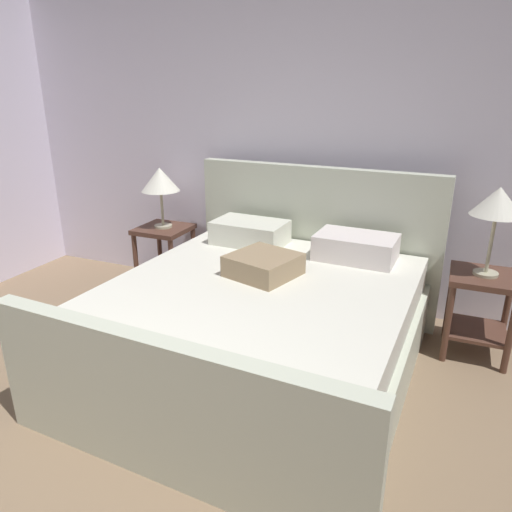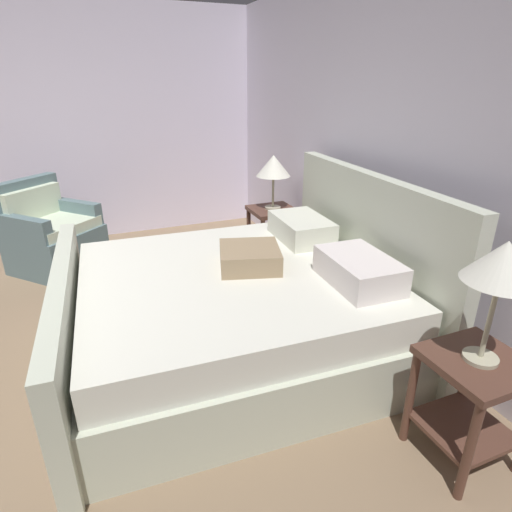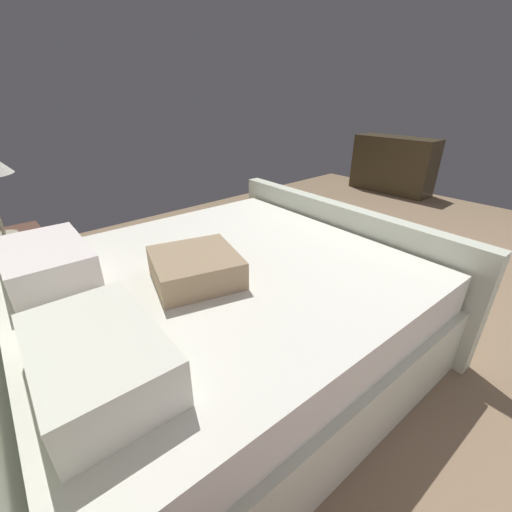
% 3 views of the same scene
% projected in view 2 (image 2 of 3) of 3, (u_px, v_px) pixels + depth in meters
% --- Properties ---
extents(wall_back, '(5.70, 0.12, 2.61)m').
position_uv_depth(wall_back, '(392.00, 154.00, 3.11)').
color(wall_back, silver).
rests_on(wall_back, ground).
extents(bed, '(2.10, 2.28, 1.21)m').
position_uv_depth(bed, '(239.00, 306.00, 2.96)').
color(bed, beige).
rests_on(bed, ground).
extents(nightstand_right, '(0.44, 0.44, 0.60)m').
position_uv_depth(nightstand_right, '(471.00, 393.00, 2.07)').
color(nightstand_right, '#543428').
rests_on(nightstand_right, ground).
extents(table_lamp_right, '(0.33, 0.33, 0.60)m').
position_uv_depth(table_lamp_right, '(503.00, 265.00, 1.80)').
color(table_lamp_right, '#B7B293').
rests_on(table_lamp_right, nightstand_right).
extents(nightstand_left, '(0.44, 0.44, 0.60)m').
position_uv_depth(nightstand_left, '(272.00, 227.00, 4.36)').
color(nightstand_left, '#543428').
rests_on(nightstand_left, ground).
extents(table_lamp_left, '(0.34, 0.34, 0.53)m').
position_uv_depth(table_lamp_left, '(273.00, 167.00, 4.12)').
color(table_lamp_left, '#B7B293').
rests_on(table_lamp_left, nightstand_left).
extents(armchair, '(1.02, 1.02, 0.90)m').
position_uv_depth(armchair, '(51.00, 236.00, 4.28)').
color(armchair, slate).
rests_on(armchair, ground).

